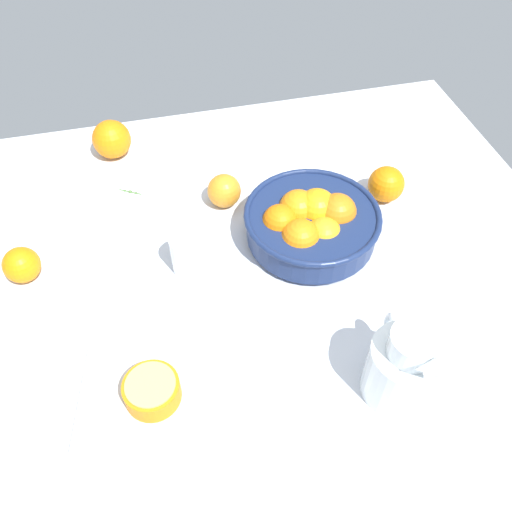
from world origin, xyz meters
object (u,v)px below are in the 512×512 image
juice_glass (187,256)px  loose_orange_2 (22,265)px  cutting_board (183,391)px  loose_orange_4 (112,139)px  fruit_bowl (311,223)px  juice_pitcher (402,370)px  loose_orange_1 (224,191)px  loose_orange_0 (386,184)px  orange_half_0 (152,390)px

juice_glass → loose_orange_2: juice_glass is taller
cutting_board → loose_orange_4: bearing=95.8°
fruit_bowl → juice_glass: 24.79cm
juice_pitcher → loose_orange_1: (-18.01, 48.89, -2.04)cm
loose_orange_1 → loose_orange_0: bearing=-10.7°
loose_orange_0 → loose_orange_1: 34.22cm
loose_orange_4 → cutting_board: bearing=-84.2°
juice_glass → juice_pitcher: bearing=-49.0°
loose_orange_2 → fruit_bowl: bearing=-3.6°
fruit_bowl → juice_pitcher: size_ratio=1.69×
fruit_bowl → juice_pitcher: 34.62cm
loose_orange_1 → juice_glass: bearing=-122.4°
cutting_board → orange_half_0: 5.48cm
loose_orange_1 → loose_orange_4: size_ratio=0.81×
fruit_bowl → juice_glass: fruit_bowl is taller
juice_glass → loose_orange_0: bearing=12.6°
juice_glass → loose_orange_2: bearing=170.1°
cutting_board → orange_half_0: (-4.51, -0.33, 3.09)cm
fruit_bowl → loose_orange_2: fruit_bowl is taller
juice_pitcher → juice_glass: 43.27cm
loose_orange_1 → loose_orange_2: 41.84cm
cutting_board → juice_glass: bearing=79.3°
fruit_bowl → orange_half_0: bearing=-140.7°
loose_orange_2 → orange_half_0: bearing=-56.7°
fruit_bowl → loose_orange_0: bearing=22.8°
juice_pitcher → loose_orange_1: juice_pitcher is taller
orange_half_0 → loose_orange_4: (-1.99, 64.85, 0.19)cm
loose_orange_0 → loose_orange_1: bearing=169.3°
juice_pitcher → cutting_board: bearing=168.4°
loose_orange_2 → loose_orange_4: 38.31cm
juice_glass → cutting_board: juice_glass is taller
juice_pitcher → loose_orange_2: (-58.37, 37.88, -2.19)cm
orange_half_0 → loose_orange_1: loose_orange_1 is taller
orange_half_0 → loose_orange_2: 37.60cm
loose_orange_4 → juice_pitcher: bearing=-60.9°
loose_orange_2 → juice_pitcher: bearing=-33.0°
fruit_bowl → juice_glass: size_ratio=3.18×
fruit_bowl → loose_orange_2: 54.87cm
juice_pitcher → loose_orange_0: 45.32cm
loose_orange_0 → loose_orange_4: 62.39cm
loose_orange_0 → loose_orange_1: size_ratio=1.08×
juice_pitcher → loose_orange_4: (-39.72, 71.32, -1.21)cm
loose_orange_0 → loose_orange_1: (-33.62, 6.38, -0.29)cm
cutting_board → loose_orange_0: size_ratio=4.14×
loose_orange_1 → loose_orange_4: bearing=134.1°
fruit_bowl → cutting_board: (-29.58, -27.62, -3.59)cm
juice_glass → loose_orange_4: (-11.39, 38.67, 0.76)cm
loose_orange_0 → juice_pitcher: bearing=-110.2°
juice_pitcher → loose_orange_4: juice_pitcher is taller
loose_orange_1 → loose_orange_2: (-40.37, -11.01, -0.15)cm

